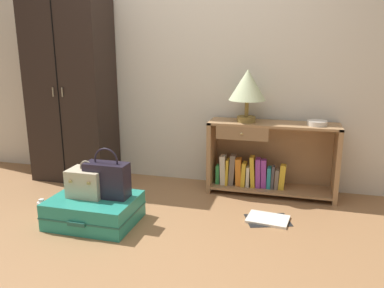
{
  "coord_description": "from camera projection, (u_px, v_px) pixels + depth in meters",
  "views": [
    {
      "loc": [
        0.94,
        -2.21,
        1.34
      ],
      "look_at": [
        0.12,
        0.81,
        0.55
      ],
      "focal_mm": 35.58,
      "sensor_mm": 36.0,
      "label": 1
    }
  ],
  "objects": [
    {
      "name": "bottle",
      "position": [
        42.0,
        210.0,
        3.05
      ],
      "size": [
        0.07,
        0.07,
        0.17
      ],
      "color": "white",
      "rests_on": "ground_plane"
    },
    {
      "name": "bowl",
      "position": [
        317.0,
        123.0,
        3.33
      ],
      "size": [
        0.17,
        0.17,
        0.04
      ],
      "primitive_type": "cylinder",
      "color": "silver",
      "rests_on": "bookshelf"
    },
    {
      "name": "table_lamp",
      "position": [
        247.0,
        86.0,
        3.42
      ],
      "size": [
        0.33,
        0.33,
        0.48
      ],
      "color": "olive",
      "rests_on": "bookshelf"
    },
    {
      "name": "suitcase_large",
      "position": [
        94.0,
        210.0,
        2.98
      ],
      "size": [
        0.66,
        0.53,
        0.21
      ],
      "color": "teal",
      "rests_on": "ground_plane"
    },
    {
      "name": "train_case",
      "position": [
        87.0,
        182.0,
        2.97
      ],
      "size": [
        0.28,
        0.22,
        0.29
      ],
      "color": "beige",
      "rests_on": "suitcase_large"
    },
    {
      "name": "bookshelf",
      "position": [
        266.0,
        160.0,
        3.56
      ],
      "size": [
        1.17,
        0.35,
        0.68
      ],
      "color": "#A37A51",
      "rests_on": "ground_plane"
    },
    {
      "name": "wardrobe",
      "position": [
        71.0,
        90.0,
        3.85
      ],
      "size": [
        0.8,
        0.47,
        1.87
      ],
      "color": "black",
      "rests_on": "ground_plane"
    },
    {
      "name": "open_book_on_floor",
      "position": [
        268.0,
        219.0,
        3.04
      ],
      "size": [
        0.4,
        0.35,
        0.02
      ],
      "color": "white",
      "rests_on": "ground_plane"
    },
    {
      "name": "ground_plane",
      "position": [
        145.0,
        247.0,
        2.63
      ],
      "size": [
        9.0,
        9.0,
        0.0
      ],
      "primitive_type": "plane",
      "color": "#9E7047"
    },
    {
      "name": "back_wall",
      "position": [
        199.0,
        52.0,
        3.72
      ],
      "size": [
        6.4,
        0.1,
        2.6
      ],
      "primitive_type": "cube",
      "color": "silver",
      "rests_on": "ground_plane"
    },
    {
      "name": "handbag",
      "position": [
        107.0,
        179.0,
        2.94
      ],
      "size": [
        0.34,
        0.15,
        0.39
      ],
      "color": "#231E2D",
      "rests_on": "suitcase_large"
    }
  ]
}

